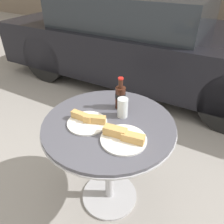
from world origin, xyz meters
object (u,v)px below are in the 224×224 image
at_px(bistro_table, 109,141).
at_px(drinking_glass, 123,108).
at_px(parked_car, 145,40).
at_px(lunch_plate_far, 123,137).
at_px(lunch_plate_near, 88,121).
at_px(cola_bottle_left, 120,96).

xyz_separation_m(bistro_table, drinking_glass, (0.04, 0.10, 0.20)).
distance_m(bistro_table, parked_car, 2.21).
bearing_deg(lunch_plate_far, bistro_table, 146.17).
relative_size(drinking_glass, lunch_plate_near, 0.53).
xyz_separation_m(cola_bottle_left, parked_car, (-0.61, 1.94, -0.21)).
height_order(lunch_plate_near, lunch_plate_far, lunch_plate_far).
xyz_separation_m(lunch_plate_near, parked_car, (-0.53, 2.19, -0.15)).
distance_m(bistro_table, drinking_glass, 0.23).
relative_size(bistro_table, drinking_glass, 6.50).
bearing_deg(bistro_table, cola_bottle_left, 95.44).
bearing_deg(cola_bottle_left, parked_car, 107.57).
distance_m(bistro_table, lunch_plate_near, 0.20).
relative_size(bistro_table, lunch_plate_near, 3.41).
bearing_deg(bistro_table, lunch_plate_far, -33.83).
height_order(cola_bottle_left, parked_car, parked_car).
bearing_deg(lunch_plate_near, lunch_plate_far, -6.54).
bearing_deg(bistro_table, drinking_glass, 66.66).
bearing_deg(bistro_table, parked_car, 106.59).
distance_m(drinking_glass, lunch_plate_far, 0.23).
xyz_separation_m(bistro_table, lunch_plate_far, (0.15, -0.10, 0.16)).
relative_size(lunch_plate_near, parked_car, 0.06).
xyz_separation_m(bistro_table, lunch_plate_near, (-0.10, -0.07, 0.16)).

